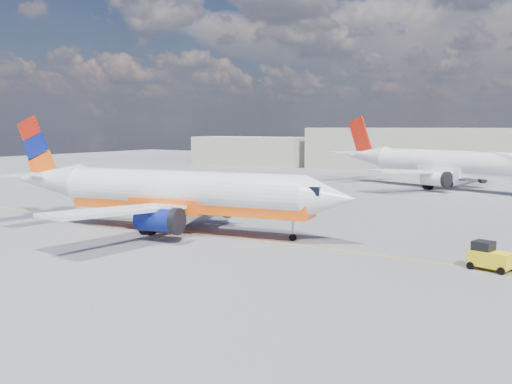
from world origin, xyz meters
The scene contains 8 objects.
ground centered at (0.00, 0.00, 0.00)m, with size 240.00×240.00×0.00m, color #58585C.
taxi_line centered at (0.00, 3.00, 0.01)m, with size 70.00×0.15×0.01m, color gold.
terminal_main centered at (5.00, 75.00, 4.00)m, with size 70.00×14.00×8.00m, color beige.
terminal_annex centered at (-45.00, 72.00, 3.00)m, with size 26.00×10.00×6.00m, color beige.
main_jet centered at (-6.96, 2.38, 3.11)m, with size 30.92×24.00×9.33m.
second_jet centered at (3.02, 45.66, 3.29)m, with size 32.61×24.80×9.88m.
gse_tug centered at (16.83, 2.94, 0.78)m, with size 2.54×1.89×1.65m.
traffic_cone centered at (-8.07, 1.10, 0.29)m, with size 0.42×0.42×0.59m.
Camera 1 is at (23.08, -31.72, 8.34)m, focal length 40.00 mm.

